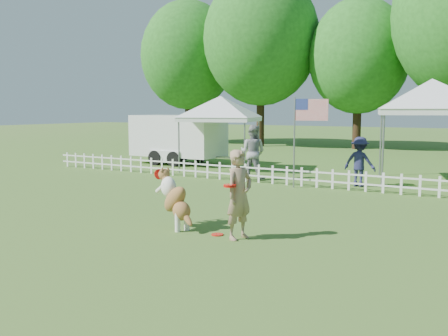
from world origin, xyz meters
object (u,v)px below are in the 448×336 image
canopy_tent_right (430,133)px  spectator_a (253,152)px  cargo_trailer (178,139)px  dog (175,199)px  canopy_tent_left (221,134)px  spectator_b (360,162)px  handler (239,195)px  frisbee_on_turf (217,235)px  flag_pole (294,143)px

canopy_tent_right → spectator_a: 5.79m
cargo_trailer → spectator_a: (5.15, -2.76, -0.16)m
dog → cargo_trailer: 12.16m
dog → canopy_tent_left: (-4.28, 8.80, 0.83)m
cargo_trailer → spectator_b: 9.07m
canopy_tent_right → handler: bearing=-116.1°
canopy_tent_right → spectator_a: canopy_tent_right is taller
spectator_a → frisbee_on_turf: bearing=107.3°
canopy_tent_left → cargo_trailer: bearing=144.2°
dog → spectator_a: bearing=128.2°
canopy_tent_right → frisbee_on_turf: bearing=-119.0°
spectator_a → spectator_b: bearing=-179.8°
handler → cargo_trailer: cargo_trailer is taller
cargo_trailer → canopy_tent_left: bearing=-20.9°
dog → cargo_trailer: bearing=148.7°
cargo_trailer → flag_pole: bearing=-28.3°
handler → canopy_tent_right: canopy_tent_right is taller
cargo_trailer → flag_pole: flag_pole is taller
dog → flag_pole: flag_pole is taller
frisbee_on_turf → cargo_trailer: cargo_trailer is taller
dog → canopy_tent_right: size_ratio=0.36×
handler → spectator_a: spectator_a is taller
canopy_tent_right → flag_pole: canopy_tent_right is taller
handler → canopy_tent_left: bearing=47.2°
frisbee_on_turf → cargo_trailer: (-8.10, 9.87, 1.08)m
frisbee_on_turf → spectator_a: (-2.95, 7.11, 0.93)m
canopy_tent_left → flag_pole: 5.04m
frisbee_on_turf → canopy_tent_left: size_ratio=0.08×
handler → flag_pole: flag_pole is taller
dog → frisbee_on_turf: bearing=22.0°
dog → spectator_b: spectator_b is taller
spectator_b → handler: bearing=94.9°
frisbee_on_turf → canopy_tent_left: (-5.28, 8.82, 1.42)m
handler → canopy_tent_left: canopy_tent_left is taller
dog → flag_pole: bearing=113.0°
canopy_tent_left → flag_pole: size_ratio=1.03×
flag_pole → spectator_a: bearing=141.6°
flag_pole → spectator_b: (1.65, 1.32, -0.61)m
canopy_tent_right → canopy_tent_left: bearing=168.9°
canopy_tent_left → flag_pole: bearing=-47.6°
dog → spectator_a: (-1.95, 7.09, 0.34)m
canopy_tent_left → canopy_tent_right: 7.65m
dog → cargo_trailer: (-7.10, 9.85, 0.49)m
spectator_b → spectator_a: bearing=11.4°
spectator_a → canopy_tent_left: bearing=-41.5°
handler → canopy_tent_right: (1.87, 9.34, 0.82)m
frisbee_on_turf → canopy_tent_left: canopy_tent_left is taller
handler → spectator_b: bearing=13.0°
canopy_tent_left → canopy_tent_right: bearing=-11.7°
dog → cargo_trailer: size_ratio=0.24×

